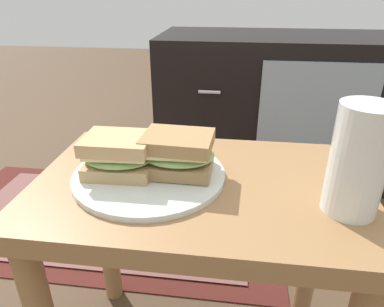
{
  "coord_description": "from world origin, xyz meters",
  "views": [
    {
      "loc": [
        0.05,
        -0.51,
        0.76
      ],
      "look_at": [
        -0.01,
        0.0,
        0.51
      ],
      "focal_mm": 32.59,
      "sensor_mm": 36.0,
      "label": 1
    }
  ],
  "objects": [
    {
      "name": "plate",
      "position": [
        -0.09,
        0.0,
        0.47
      ],
      "size": [
        0.26,
        0.26,
        0.01
      ],
      "primitive_type": "cylinder",
      "color": "silver",
      "rests_on": "side_table"
    },
    {
      "name": "side_table",
      "position": [
        0.0,
        0.0,
        0.37
      ],
      "size": [
        0.56,
        0.36,
        0.46
      ],
      "color": "olive",
      "rests_on": "ground"
    },
    {
      "name": "tv_cabinet",
      "position": [
        0.22,
        0.95,
        0.29
      ],
      "size": [
        0.96,
        0.46,
        0.58
      ],
      "color": "black",
      "rests_on": "ground"
    },
    {
      "name": "sandwich_front",
      "position": [
        -0.14,
        -0.01,
        0.5
      ],
      "size": [
        0.12,
        0.09,
        0.07
      ],
      "color": "tan",
      "rests_on": "plate"
    },
    {
      "name": "beer_glass",
      "position": [
        0.22,
        -0.05,
        0.54
      ],
      "size": [
        0.08,
        0.08,
        0.16
      ],
      "color": "silver",
      "rests_on": "side_table"
    },
    {
      "name": "area_rug",
      "position": [
        -0.38,
        0.47,
        0.0
      ],
      "size": [
        1.2,
        0.62,
        0.01
      ],
      "color": "#4C1E19",
      "rests_on": "ground"
    },
    {
      "name": "sandwich_back",
      "position": [
        -0.04,
        0.01,
        0.5
      ],
      "size": [
        0.12,
        0.1,
        0.07
      ],
      "color": "#9E7A4C",
      "rests_on": "plate"
    }
  ]
}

